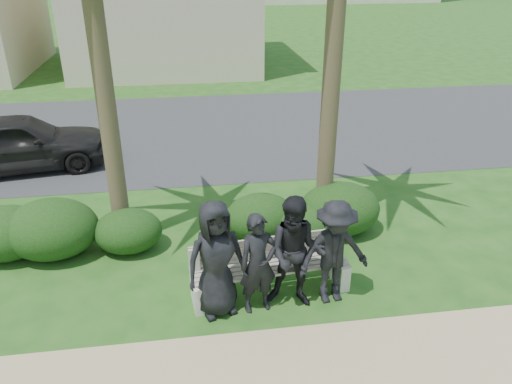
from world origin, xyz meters
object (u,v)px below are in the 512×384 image
at_px(man_b, 258,264).
at_px(man_d, 334,253).
at_px(park_bench, 270,271).
at_px(man_a, 216,259).
at_px(man_c, 296,253).
at_px(car_a, 19,143).

distance_m(man_b, man_d, 1.16).
xyz_separation_m(park_bench, man_a, (-0.86, -0.33, 0.52)).
relative_size(man_b, man_c, 0.89).
bearing_deg(man_a, car_a, 108.78).
relative_size(park_bench, man_b, 1.58).
bearing_deg(park_bench, man_d, -25.44).
height_order(park_bench, man_b, man_b).
bearing_deg(car_a, man_a, -153.15).
bearing_deg(man_d, car_a, 127.85).
height_order(man_a, man_c, man_a).
distance_m(man_a, man_d, 1.77).
bearing_deg(man_c, man_d, 17.40).
height_order(man_a, man_d, man_a).
bearing_deg(car_a, man_b, -149.75).
bearing_deg(man_d, park_bench, 153.19).
xyz_separation_m(man_c, car_a, (-5.54, 6.11, -0.20)).
xyz_separation_m(park_bench, car_a, (-5.22, 5.78, 0.31)).
bearing_deg(car_a, park_bench, -146.62).
distance_m(man_a, car_a, 7.51).
relative_size(park_bench, car_a, 0.61).
height_order(man_a, car_a, man_a).
xyz_separation_m(man_b, car_a, (-4.98, 6.16, -0.10)).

